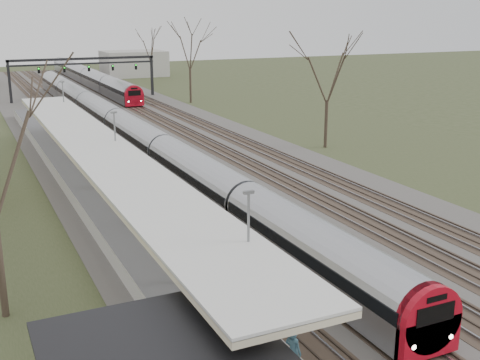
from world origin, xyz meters
name	(u,v)px	position (x,y,z in m)	size (l,w,h in m)	color
track_bed	(144,135)	(0.26, 55.00, 0.06)	(24.00, 160.00, 0.22)	#474442
platform	(88,183)	(-9.05, 37.50, 0.50)	(3.50, 69.00, 1.00)	#9E9B93
canopy	(98,149)	(-9.05, 32.99, 3.93)	(4.10, 50.00, 3.11)	slate
signal_gantry	(84,66)	(0.29, 84.99, 4.91)	(21.00, 0.59, 6.08)	black
tree_east_far	(328,70)	(14.00, 42.00, 7.29)	(5.00, 5.00, 10.30)	#2D231C
train_near	(118,124)	(-2.50, 54.60, 1.48)	(2.62, 90.21, 3.05)	#999BA2
train_far	(88,77)	(4.50, 103.37, 1.48)	(2.62, 60.21, 3.05)	#999BA2
passenger	(293,352)	(-8.06, 10.01, 1.83)	(0.60, 0.40, 1.65)	#345665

